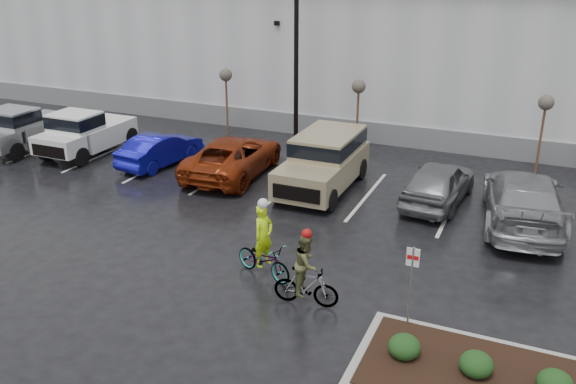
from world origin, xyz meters
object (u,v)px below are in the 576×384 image
at_px(pickup_white, 91,130).
at_px(cyclist_hivis, 264,253).
at_px(car_far_silver, 524,199).
at_px(pickup_silver, 29,126).
at_px(fire_lane_sign, 411,279).
at_px(lamppost, 296,19).
at_px(sapling_mid, 359,90).
at_px(suv_tan, 323,163).
at_px(cyclist_olive, 306,277).
at_px(sapling_west, 226,79).
at_px(sapling_east, 545,107).
at_px(car_red, 233,156).
at_px(car_blue, 160,149).
at_px(car_grey, 439,182).

height_order(pickup_white, cyclist_hivis, cyclist_hivis).
bearing_deg(car_far_silver, pickup_silver, -6.96).
relative_size(fire_lane_sign, cyclist_hivis, 0.96).
bearing_deg(lamppost, fire_lane_sign, -56.54).
relative_size(sapling_mid, suv_tan, 0.63).
relative_size(pickup_silver, cyclist_hivis, 2.27).
bearing_deg(pickup_silver, cyclist_olive, -24.17).
bearing_deg(car_far_silver, sapling_west, -27.96).
height_order(lamppost, sapling_east, lamppost).
relative_size(car_red, car_far_silver, 0.92).
bearing_deg(sapling_mid, sapling_west, 180.00).
relative_size(car_blue, cyclist_hivis, 1.76).
bearing_deg(sapling_west, sapling_mid, 0.00).
height_order(car_far_silver, cyclist_hivis, cyclist_hivis).
relative_size(car_grey, cyclist_hivis, 1.95).
bearing_deg(pickup_white, sapling_west, 48.17).
distance_m(sapling_east, car_blue, 15.39).
xyz_separation_m(sapling_west, car_blue, (-0.41, -5.01, -2.06)).
bearing_deg(pickup_silver, suv_tan, 1.10).
distance_m(pickup_silver, car_grey, 18.19).
distance_m(sapling_west, fire_lane_sign, 17.46).
xyz_separation_m(fire_lane_sign, car_far_silver, (2.00, 7.51, -0.54)).
distance_m(fire_lane_sign, pickup_white, 17.95).
bearing_deg(lamppost, sapling_west, 165.96).
bearing_deg(car_far_silver, car_blue, -8.10).
height_order(sapling_west, car_grey, sapling_west).
xyz_separation_m(pickup_white, car_red, (7.18, -0.15, -0.22)).
distance_m(sapling_west, car_blue, 5.44).
height_order(car_red, car_far_silver, car_far_silver).
bearing_deg(car_far_silver, fire_lane_sign, 68.11).
bearing_deg(pickup_white, pickup_silver, -169.17).
distance_m(pickup_white, cyclist_olive, 15.58).
distance_m(fire_lane_sign, suv_tan, 9.27).
relative_size(cyclist_hivis, cyclist_olive, 1.09).
xyz_separation_m(pickup_white, cyclist_olive, (13.41, -7.93, -0.20)).
height_order(fire_lane_sign, pickup_white, fire_lane_sign).
height_order(sapling_east, car_far_silver, sapling_east).
relative_size(sapling_east, fire_lane_sign, 1.45).
distance_m(sapling_mid, fire_lane_sign, 13.92).
bearing_deg(cyclist_olive, suv_tan, 10.93).
relative_size(car_grey, cyclist_olive, 2.14).
height_order(car_red, cyclist_hivis, cyclist_hivis).
distance_m(car_blue, cyclist_hivis, 10.46).
xyz_separation_m(pickup_silver, car_grey, (18.18, 0.69, -0.22)).
bearing_deg(car_blue, sapling_west, -87.01).
relative_size(car_far_silver, cyclist_olive, 2.83).
relative_size(lamppost, suv_tan, 1.81).
xyz_separation_m(cyclist_hivis, cyclist_olive, (1.60, -0.89, 0.07)).
height_order(fire_lane_sign, suv_tan, fire_lane_sign).
bearing_deg(pickup_white, sapling_mid, 23.77).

